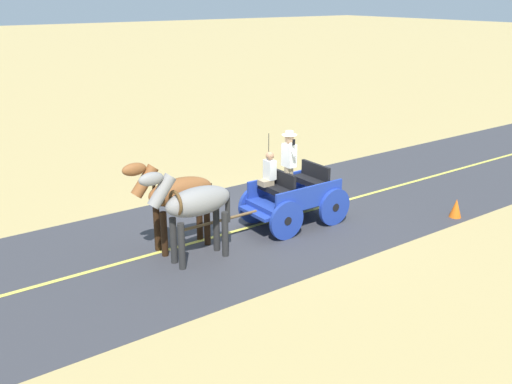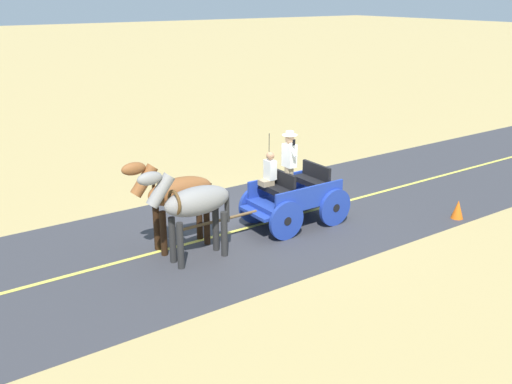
# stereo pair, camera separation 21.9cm
# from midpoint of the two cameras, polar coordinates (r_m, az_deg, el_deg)

# --- Properties ---
(ground_plane) EXTENTS (200.00, 200.00, 0.00)m
(ground_plane) POSITION_cam_midpoint_polar(r_m,az_deg,el_deg) (14.86, 1.70, -2.79)
(ground_plane) COLOR tan
(road_surface) EXTENTS (5.85, 160.00, 0.01)m
(road_surface) POSITION_cam_midpoint_polar(r_m,az_deg,el_deg) (14.86, 1.70, -2.78)
(road_surface) COLOR #38383D
(road_surface) RESTS_ON ground
(road_centre_stripe) EXTENTS (0.12, 160.00, 0.00)m
(road_centre_stripe) POSITION_cam_midpoint_polar(r_m,az_deg,el_deg) (14.86, 1.70, -2.76)
(road_centre_stripe) COLOR #DBCC4C
(road_centre_stripe) RESTS_ON road_surface
(horse_drawn_carriage) EXTENTS (1.42, 4.50, 2.50)m
(horse_drawn_carriage) POSITION_cam_midpoint_polar(r_m,az_deg,el_deg) (14.31, 3.20, -0.22)
(horse_drawn_carriage) COLOR #1E3899
(horse_drawn_carriage) RESTS_ON ground
(horse_near_side) EXTENTS (0.56, 2.13, 2.21)m
(horse_near_side) POSITION_cam_midpoint_polar(r_m,az_deg,el_deg) (12.24, -6.74, -1.23)
(horse_near_side) COLOR gray
(horse_near_side) RESTS_ON ground
(horse_off_side) EXTENTS (0.60, 2.13, 2.21)m
(horse_off_side) POSITION_cam_midpoint_polar(r_m,az_deg,el_deg) (12.90, -8.44, -0.23)
(horse_off_side) COLOR brown
(horse_off_side) RESTS_ON ground
(traffic_cone) EXTENTS (0.32, 0.32, 0.50)m
(traffic_cone) POSITION_cam_midpoint_polar(r_m,az_deg,el_deg) (15.80, 18.97, -1.54)
(traffic_cone) COLOR orange
(traffic_cone) RESTS_ON ground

